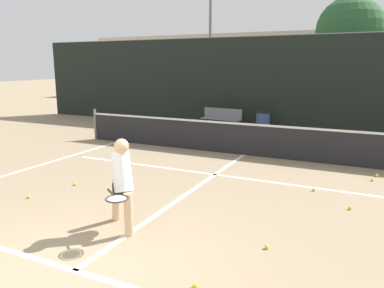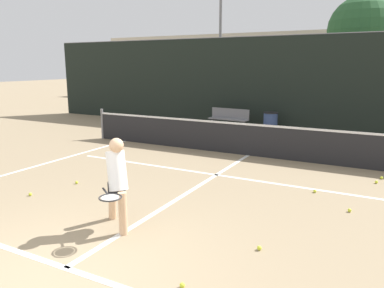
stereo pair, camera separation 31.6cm
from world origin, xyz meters
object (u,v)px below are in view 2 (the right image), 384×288
at_px(player_practicing, 117,180).
at_px(trash_bin, 270,122).
at_px(courtside_bench, 229,118).
at_px(parked_car, 378,114).

distance_m(player_practicing, trash_bin, 9.74).
xyz_separation_m(player_practicing, courtside_bench, (-2.02, 9.56, -0.35)).
height_order(player_practicing, courtside_bench, player_practicing).
relative_size(player_practicing, parked_car, 0.36).
height_order(courtside_bench, trash_bin, courtside_bench).
distance_m(player_practicing, courtside_bench, 9.77).
distance_m(courtside_bench, parked_car, 6.08).
bearing_deg(parked_car, trash_bin, -143.25).
bearing_deg(parked_car, player_practicing, -104.90).
height_order(player_practicing, parked_car, parked_car).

